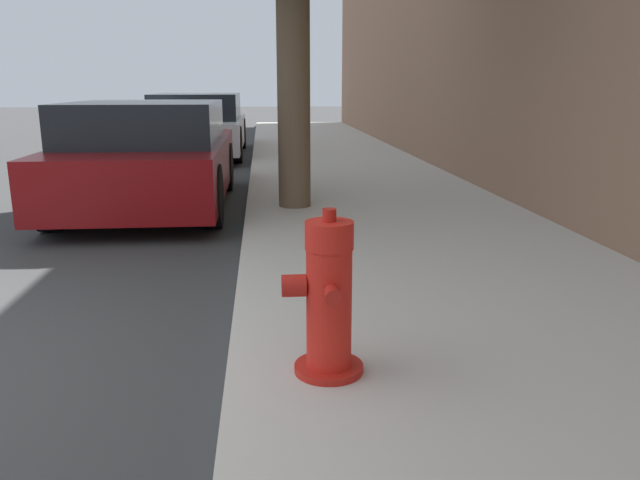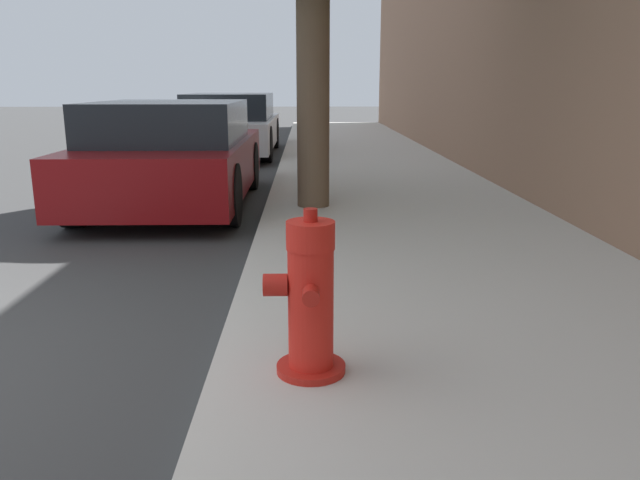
# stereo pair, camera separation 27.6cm
# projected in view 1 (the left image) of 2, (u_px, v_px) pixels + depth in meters

# --- Properties ---
(sidewalk_slab) EXTENTS (3.06, 40.00, 0.13)m
(sidewalk_slab) POSITION_uv_depth(u_px,v_px,m) (541.00, 378.00, 3.04)
(sidewalk_slab) COLOR beige
(sidewalk_slab) RESTS_ON ground_plane
(fire_hydrant) EXTENTS (0.38, 0.40, 0.79)m
(fire_hydrant) POSITION_uv_depth(u_px,v_px,m) (328.00, 300.00, 2.88)
(fire_hydrant) COLOR red
(fire_hydrant) RESTS_ON sidewalk_slab
(parked_car_near) EXTENTS (1.82, 3.89, 1.26)m
(parked_car_near) POSITION_uv_depth(u_px,v_px,m) (150.00, 156.00, 7.41)
(parked_car_near) COLOR maroon
(parked_car_near) RESTS_ON ground_plane
(parked_car_mid) EXTENTS (1.84, 4.51, 1.27)m
(parked_car_mid) POSITION_uv_depth(u_px,v_px,m) (199.00, 125.00, 12.94)
(parked_car_mid) COLOR silver
(parked_car_mid) RESTS_ON ground_plane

